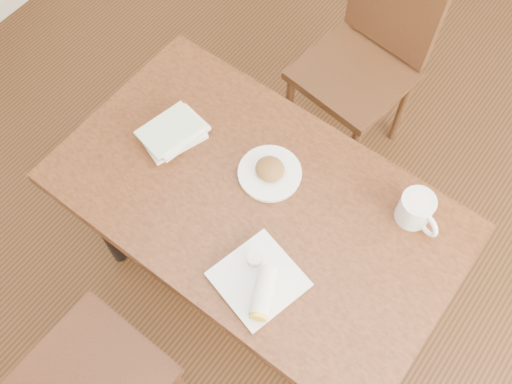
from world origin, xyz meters
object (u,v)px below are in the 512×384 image
Objects in this scene: coffee_mug at (417,209)px; plate_burrito at (260,283)px; book_stack at (173,133)px; plate_scone at (270,172)px; chair_far at (370,50)px; table at (256,211)px.

plate_burrito is at bearing -117.74° from coffee_mug.
plate_burrito is 1.20× the size of book_stack.
coffee_mug is 0.66× the size of book_stack.
plate_scone is 0.90× the size of book_stack.
book_stack is (-0.25, -0.88, 0.23)m from chair_far.
table is 8.53× the size of coffee_mug.
book_stack is at bearing -164.07° from coffee_mug.
chair_far is 4.71× the size of plate_scone.
chair_far reaches higher than plate_burrito.
coffee_mug reaches higher than plate_burrito.
chair_far is at bearing 104.16° from plate_burrito.
plate_scone is at bearing -83.91° from chair_far.
coffee_mug is 0.55× the size of plate_burrito.
table is 0.30m from plate_burrito.
plate_burrito is 0.58m from book_stack.
table is 0.14m from plate_scone.
table is at bearing -83.42° from chair_far.
coffee_mug is 0.80m from book_stack.
book_stack is at bearing -167.14° from plate_scone.
chair_far reaches higher than plate_scone.
plate_burrito is at bearing -57.89° from plate_scone.
table is 0.50m from coffee_mug.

